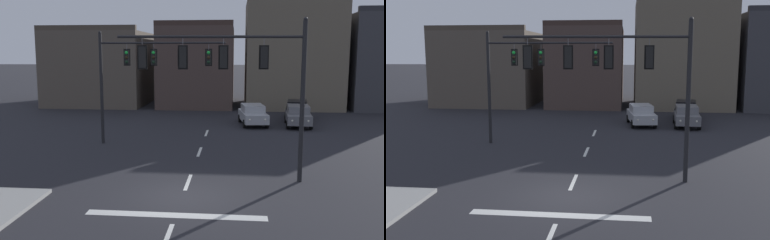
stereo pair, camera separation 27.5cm
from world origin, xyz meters
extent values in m
plane|color=#232328|center=(0.00, 0.00, 0.00)|extent=(400.00, 400.00, 0.00)
cube|color=silver|center=(0.00, -2.00, 0.00)|extent=(6.40, 0.50, 0.01)
cube|color=silver|center=(0.00, -4.00, 0.00)|extent=(0.16, 2.40, 0.01)
cube|color=silver|center=(0.00, 2.00, 0.00)|extent=(0.16, 2.40, 0.01)
cube|color=silver|center=(0.00, 8.00, 0.00)|extent=(0.16, 2.40, 0.01)
cube|color=silver|center=(0.00, 14.00, 0.00)|extent=(0.16, 2.40, 0.01)
cylinder|color=black|center=(4.90, 2.59, 3.49)|extent=(0.20, 0.20, 6.99)
cylinder|color=black|center=(0.97, 2.18, 6.31)|extent=(7.87, 0.94, 0.12)
sphere|color=black|center=(4.90, 2.59, 7.04)|extent=(0.18, 0.18, 0.18)
cylinder|color=#56565B|center=(3.19, 2.41, 6.08)|extent=(0.03, 0.03, 0.35)
cube|color=black|center=(3.19, 2.41, 5.45)|extent=(0.32, 0.27, 0.90)
sphere|color=green|center=(3.18, 2.54, 5.73)|extent=(0.20, 0.20, 0.20)
sphere|color=#2D2314|center=(3.18, 2.54, 5.45)|extent=(0.20, 0.20, 0.20)
sphere|color=black|center=(3.18, 2.54, 5.17)|extent=(0.20, 0.20, 0.20)
cube|color=black|center=(3.19, 2.39, 5.45)|extent=(0.42, 0.07, 1.02)
cylinder|color=#56565B|center=(1.48, 2.23, 6.08)|extent=(0.03, 0.03, 0.35)
cube|color=black|center=(1.48, 2.23, 5.45)|extent=(0.32, 0.27, 0.90)
sphere|color=green|center=(1.47, 2.36, 5.73)|extent=(0.20, 0.20, 0.20)
sphere|color=#2D2314|center=(1.47, 2.36, 5.45)|extent=(0.20, 0.20, 0.20)
sphere|color=black|center=(1.47, 2.36, 5.17)|extent=(0.20, 0.20, 0.20)
cube|color=black|center=(1.49, 2.21, 5.45)|extent=(0.42, 0.07, 1.02)
cylinder|color=#56565B|center=(-0.22, 2.05, 6.08)|extent=(0.03, 0.03, 0.35)
cube|color=black|center=(-0.22, 2.05, 5.45)|extent=(0.32, 0.27, 0.90)
sphere|color=green|center=(-0.24, 2.18, 5.73)|extent=(0.20, 0.20, 0.20)
sphere|color=#2D2314|center=(-0.24, 2.18, 5.45)|extent=(0.20, 0.20, 0.20)
sphere|color=black|center=(-0.24, 2.18, 5.17)|extent=(0.20, 0.20, 0.20)
cube|color=black|center=(-0.22, 2.03, 5.45)|extent=(0.42, 0.07, 1.02)
cylinder|color=#56565B|center=(-1.93, 1.88, 6.08)|extent=(0.03, 0.03, 0.35)
cube|color=black|center=(-1.93, 1.88, 5.45)|extent=(0.32, 0.27, 0.90)
sphere|color=green|center=(-1.94, 2.00, 5.73)|extent=(0.20, 0.20, 0.20)
sphere|color=#2D2314|center=(-1.94, 2.00, 5.45)|extent=(0.20, 0.20, 0.20)
sphere|color=black|center=(-1.94, 2.00, 5.17)|extent=(0.20, 0.20, 0.20)
cube|color=black|center=(-1.93, 1.86, 5.45)|extent=(0.42, 0.07, 1.02)
cylinder|color=black|center=(-6.28, 9.84, 3.41)|extent=(0.20, 0.20, 6.82)
cylinder|color=black|center=(-2.45, 9.80, 6.24)|extent=(7.66, 0.20, 0.12)
sphere|color=black|center=(-6.28, 9.84, 6.87)|extent=(0.18, 0.18, 0.18)
cylinder|color=#56565B|center=(-4.61, 9.82, 6.00)|extent=(0.03, 0.03, 0.35)
cube|color=black|center=(-4.61, 9.82, 5.38)|extent=(0.30, 0.24, 0.90)
sphere|color=green|center=(-4.61, 9.69, 5.66)|extent=(0.20, 0.20, 0.20)
sphere|color=#2D2314|center=(-4.61, 9.69, 5.38)|extent=(0.20, 0.20, 0.20)
sphere|color=black|center=(-4.61, 9.69, 5.10)|extent=(0.20, 0.20, 0.20)
cube|color=black|center=(-4.61, 9.84, 5.38)|extent=(0.42, 0.03, 1.02)
cylinder|color=#56565B|center=(-2.95, 9.80, 6.00)|extent=(0.03, 0.03, 0.35)
cube|color=black|center=(-2.95, 9.80, 5.38)|extent=(0.30, 0.24, 0.90)
sphere|color=green|center=(-2.95, 9.67, 5.66)|extent=(0.20, 0.20, 0.20)
sphere|color=#2D2314|center=(-2.95, 9.67, 5.38)|extent=(0.20, 0.20, 0.20)
sphere|color=black|center=(-2.95, 9.67, 5.10)|extent=(0.20, 0.20, 0.20)
cube|color=black|center=(-2.95, 9.82, 5.38)|extent=(0.42, 0.03, 1.02)
cylinder|color=#56565B|center=(-1.28, 9.79, 6.00)|extent=(0.03, 0.03, 0.35)
cube|color=black|center=(-1.28, 9.79, 5.38)|extent=(0.30, 0.24, 0.90)
sphere|color=green|center=(-1.28, 9.66, 5.66)|extent=(0.20, 0.20, 0.20)
sphere|color=#2D2314|center=(-1.28, 9.66, 5.38)|extent=(0.20, 0.20, 0.20)
sphere|color=black|center=(-1.28, 9.66, 5.10)|extent=(0.20, 0.20, 0.20)
cube|color=black|center=(-1.28, 9.81, 5.38)|extent=(0.42, 0.03, 1.02)
cylinder|color=#56565B|center=(0.38, 9.77, 6.00)|extent=(0.03, 0.03, 0.35)
cube|color=black|center=(0.38, 9.77, 5.38)|extent=(0.30, 0.24, 0.90)
sphere|color=green|center=(0.38, 9.64, 5.66)|extent=(0.20, 0.20, 0.20)
sphere|color=#2D2314|center=(0.38, 9.64, 5.38)|extent=(0.20, 0.20, 0.20)
sphere|color=black|center=(0.38, 9.64, 5.10)|extent=(0.20, 0.20, 0.20)
cube|color=black|center=(0.38, 9.79, 5.38)|extent=(0.42, 0.03, 1.02)
cube|color=slate|center=(6.88, 17.67, 0.70)|extent=(2.07, 4.50, 0.70)
cube|color=slate|center=(6.89, 17.82, 1.33)|extent=(1.75, 2.56, 0.56)
cube|color=#2D3842|center=(6.84, 17.06, 1.31)|extent=(1.53, 0.34, 0.47)
cube|color=#2D3842|center=(6.96, 18.99, 1.31)|extent=(1.53, 0.31, 0.46)
cylinder|color=black|center=(7.64, 16.17, 0.32)|extent=(0.26, 0.65, 0.64)
cylinder|color=black|center=(5.94, 16.28, 0.32)|extent=(0.26, 0.65, 0.64)
cylinder|color=black|center=(7.82, 19.07, 0.32)|extent=(0.26, 0.65, 0.64)
cylinder|color=black|center=(6.12, 19.18, 0.32)|extent=(0.26, 0.65, 0.64)
sphere|color=silver|center=(7.32, 15.46, 0.75)|extent=(0.16, 0.16, 0.16)
sphere|color=silver|center=(6.17, 15.53, 0.75)|extent=(0.16, 0.16, 0.16)
cube|color=maroon|center=(7.02, 19.85, 0.78)|extent=(1.37, 0.13, 0.12)
cube|color=black|center=(7.25, 21.20, 0.70)|extent=(2.37, 4.60, 0.70)
cube|color=black|center=(7.27, 21.35, 1.33)|extent=(1.91, 2.65, 0.56)
cube|color=#2D3842|center=(7.17, 20.59, 1.31)|extent=(1.54, 0.45, 0.47)
cube|color=#2D3842|center=(7.43, 22.51, 1.31)|extent=(1.54, 0.42, 0.46)
cylinder|color=black|center=(7.90, 19.65, 0.32)|extent=(0.30, 0.66, 0.64)
cylinder|color=black|center=(6.22, 19.88, 0.32)|extent=(0.30, 0.66, 0.64)
cylinder|color=black|center=(8.29, 22.53, 0.32)|extent=(0.30, 0.66, 0.64)
cylinder|color=black|center=(6.60, 22.76, 0.32)|extent=(0.30, 0.66, 0.64)
sphere|color=silver|center=(7.53, 18.97, 0.75)|extent=(0.16, 0.16, 0.16)
sphere|color=silver|center=(6.39, 19.12, 0.75)|extent=(0.16, 0.16, 0.16)
cube|color=maroon|center=(7.54, 23.37, 0.78)|extent=(1.36, 0.22, 0.12)
cube|color=#9EA0A5|center=(3.40, 17.87, 0.70)|extent=(2.31, 4.58, 0.70)
cube|color=#9EA0A5|center=(3.38, 18.02, 1.33)|extent=(1.88, 2.64, 0.56)
cube|color=#2D3842|center=(3.47, 17.26, 1.31)|extent=(1.54, 0.43, 0.47)
cube|color=#2D3842|center=(3.25, 19.18, 1.31)|extent=(1.53, 0.40, 0.46)
cylinder|color=black|center=(4.42, 16.53, 0.32)|extent=(0.29, 0.66, 0.64)
cylinder|color=black|center=(2.73, 16.33, 0.32)|extent=(0.29, 0.66, 0.64)
cylinder|color=black|center=(4.07, 19.41, 0.32)|extent=(0.29, 0.66, 0.64)
cylinder|color=black|center=(2.39, 19.21, 0.32)|extent=(0.29, 0.66, 0.64)
sphere|color=silver|center=(4.23, 15.78, 0.75)|extent=(0.16, 0.16, 0.16)
sphere|color=silver|center=(3.09, 15.64, 0.75)|extent=(0.16, 0.16, 0.16)
cube|color=maroon|center=(3.14, 20.04, 0.78)|extent=(1.36, 0.20, 0.12)
cube|color=brown|center=(-12.96, 32.55, 3.94)|extent=(10.26, 13.19, 7.88)
cube|color=#493F35|center=(-12.96, 26.25, 8.13)|extent=(10.26, 0.60, 0.50)
cube|color=#473833|center=(-2.15, 32.57, 4.14)|extent=(7.71, 13.25, 8.28)
cube|color=#3A2B26|center=(-2.15, 26.25, 8.53)|extent=(7.71, 0.60, 0.50)
cube|color=#665B4C|center=(7.80, 30.96, 5.49)|extent=(9.54, 10.01, 10.98)
cube|color=#38383D|center=(16.85, 31.20, 4.73)|extent=(7.17, 10.50, 9.46)
camera|label=1|loc=(2.04, -16.42, 5.63)|focal=40.69mm
camera|label=2|loc=(2.32, -16.39, 5.63)|focal=40.69mm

